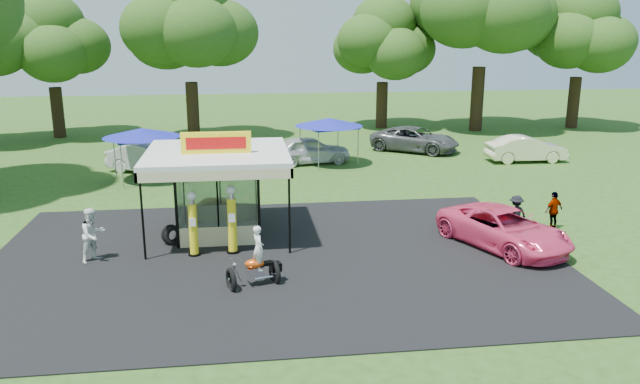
{
  "coord_description": "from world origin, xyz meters",
  "views": [
    {
      "loc": [
        -1.11,
        -18.79,
        7.92
      ],
      "look_at": [
        1.85,
        4.0,
        1.87
      ],
      "focal_mm": 35.0,
      "sensor_mm": 36.0,
      "label": 1
    }
  ],
  "objects_px": {
    "bg_car_c": "(309,150)",
    "tent_west": "(142,133)",
    "pink_sedan": "(504,228)",
    "spectator_east_b": "(554,210)",
    "spectator_west": "(93,235)",
    "gas_pump_right": "(232,221)",
    "kiosk_car": "(221,207)",
    "bg_car_e": "(526,149)",
    "bg_car_d": "(415,139)",
    "tent_east": "(329,122)",
    "motorcycle": "(257,262)",
    "a_frame_sign": "(555,242)",
    "spectator_east_a": "(516,214)",
    "gas_pump_left": "(193,225)",
    "bg_car_a": "(151,158)",
    "gas_station_kiosk": "(219,191)"
  },
  "relations": [
    {
      "from": "motorcycle",
      "to": "bg_car_c",
      "type": "relative_size",
      "value": 0.42
    },
    {
      "from": "gas_pump_right",
      "to": "pink_sedan",
      "type": "relative_size",
      "value": 0.48
    },
    {
      "from": "gas_pump_right",
      "to": "bg_car_e",
      "type": "height_order",
      "value": "gas_pump_right"
    },
    {
      "from": "gas_station_kiosk",
      "to": "gas_pump_left",
      "type": "height_order",
      "value": "gas_station_kiosk"
    },
    {
      "from": "spectator_west",
      "to": "bg_car_d",
      "type": "relative_size",
      "value": 0.33
    },
    {
      "from": "spectator_east_a",
      "to": "tent_east",
      "type": "height_order",
      "value": "tent_east"
    },
    {
      "from": "gas_pump_right",
      "to": "motorcycle",
      "type": "distance_m",
      "value": 3.18
    },
    {
      "from": "gas_pump_left",
      "to": "spectator_west",
      "type": "bearing_deg",
      "value": -179.11
    },
    {
      "from": "kiosk_car",
      "to": "bg_car_a",
      "type": "xyz_separation_m",
      "value": [
        -4.13,
        9.43,
        0.35
      ]
    },
    {
      "from": "a_frame_sign",
      "to": "kiosk_car",
      "type": "height_order",
      "value": "kiosk_car"
    },
    {
      "from": "tent_west",
      "to": "tent_east",
      "type": "distance_m",
      "value": 10.73
    },
    {
      "from": "gas_pump_right",
      "to": "tent_east",
      "type": "bearing_deg",
      "value": 69.06
    },
    {
      "from": "bg_car_c",
      "to": "tent_west",
      "type": "distance_m",
      "value": 9.93
    },
    {
      "from": "kiosk_car",
      "to": "bg_car_a",
      "type": "relative_size",
      "value": 0.56
    },
    {
      "from": "pink_sedan",
      "to": "bg_car_d",
      "type": "bearing_deg",
      "value": 61.37
    },
    {
      "from": "bg_car_a",
      "to": "tent_west",
      "type": "relative_size",
      "value": 1.24
    },
    {
      "from": "gas_pump_left",
      "to": "spectator_east_a",
      "type": "height_order",
      "value": "gas_pump_left"
    },
    {
      "from": "bg_car_e",
      "to": "bg_car_d",
      "type": "bearing_deg",
      "value": 56.3
    },
    {
      "from": "spectator_west",
      "to": "bg_car_a",
      "type": "distance_m",
      "value": 14.01
    },
    {
      "from": "tent_west",
      "to": "motorcycle",
      "type": "bearing_deg",
      "value": -69.74
    },
    {
      "from": "bg_car_a",
      "to": "a_frame_sign",
      "type": "bearing_deg",
      "value": -106.33
    },
    {
      "from": "spectator_east_a",
      "to": "bg_car_a",
      "type": "height_order",
      "value": "bg_car_a"
    },
    {
      "from": "kiosk_car",
      "to": "spectator_east_a",
      "type": "height_order",
      "value": "spectator_east_a"
    },
    {
      "from": "gas_station_kiosk",
      "to": "gas_pump_left",
      "type": "relative_size",
      "value": 2.25
    },
    {
      "from": "gas_station_kiosk",
      "to": "kiosk_car",
      "type": "bearing_deg",
      "value": 90.0
    },
    {
      "from": "gas_pump_right",
      "to": "tent_east",
      "type": "height_order",
      "value": "tent_east"
    },
    {
      "from": "bg_car_c",
      "to": "bg_car_d",
      "type": "distance_m",
      "value": 7.91
    },
    {
      "from": "pink_sedan",
      "to": "spectator_west",
      "type": "bearing_deg",
      "value": 155.2
    },
    {
      "from": "gas_pump_right",
      "to": "spectator_east_a",
      "type": "bearing_deg",
      "value": 4.95
    },
    {
      "from": "bg_car_d",
      "to": "tent_west",
      "type": "bearing_deg",
      "value": 145.89
    },
    {
      "from": "gas_station_kiosk",
      "to": "motorcycle",
      "type": "bearing_deg",
      "value": -76.31
    },
    {
      "from": "gas_pump_right",
      "to": "bg_car_c",
      "type": "relative_size",
      "value": 0.52
    },
    {
      "from": "pink_sedan",
      "to": "spectator_east_b",
      "type": "xyz_separation_m",
      "value": [
        2.93,
        1.88,
        0.04
      ]
    },
    {
      "from": "kiosk_car",
      "to": "spectator_west",
      "type": "xyz_separation_m",
      "value": [
        -4.3,
        -4.58,
        0.48
      ]
    },
    {
      "from": "a_frame_sign",
      "to": "spectator_west",
      "type": "distance_m",
      "value": 16.43
    },
    {
      "from": "pink_sedan",
      "to": "bg_car_e",
      "type": "distance_m",
      "value": 16.5
    },
    {
      "from": "bg_car_c",
      "to": "bg_car_d",
      "type": "bearing_deg",
      "value": -77.72
    },
    {
      "from": "gas_pump_right",
      "to": "kiosk_car",
      "type": "bearing_deg",
      "value": 96.53
    },
    {
      "from": "spectator_east_a",
      "to": "a_frame_sign",
      "type": "bearing_deg",
      "value": 85.58
    },
    {
      "from": "a_frame_sign",
      "to": "bg_car_c",
      "type": "distance_m",
      "value": 18.08
    },
    {
      "from": "motorcycle",
      "to": "tent_east",
      "type": "relative_size",
      "value": 0.52
    },
    {
      "from": "gas_pump_left",
      "to": "spectator_east_a",
      "type": "bearing_deg",
      "value": 4.87
    },
    {
      "from": "pink_sedan",
      "to": "spectator_east_a",
      "type": "height_order",
      "value": "spectator_east_a"
    },
    {
      "from": "motorcycle",
      "to": "bg_car_d",
      "type": "distance_m",
      "value": 23.8
    },
    {
      "from": "gas_pump_right",
      "to": "tent_west",
      "type": "relative_size",
      "value": 0.63
    },
    {
      "from": "gas_pump_left",
      "to": "spectator_east_a",
      "type": "relative_size",
      "value": 1.57
    },
    {
      "from": "gas_station_kiosk",
      "to": "gas_pump_right",
      "type": "height_order",
      "value": "gas_station_kiosk"
    },
    {
      "from": "spectator_east_a",
      "to": "bg_car_c",
      "type": "xyz_separation_m",
      "value": [
        -6.67,
        14.12,
        0.07
      ]
    },
    {
      "from": "spectator_west",
      "to": "tent_east",
      "type": "relative_size",
      "value": 0.48
    },
    {
      "from": "gas_pump_right",
      "to": "bg_car_a",
      "type": "xyz_separation_m",
      "value": [
        -4.64,
        13.85,
        -0.39
      ]
    }
  ]
}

